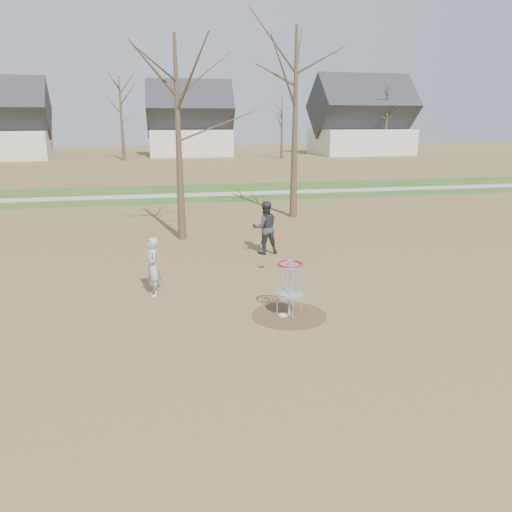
{
  "coord_description": "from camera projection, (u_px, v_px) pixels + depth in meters",
  "views": [
    {
      "loc": [
        -3.04,
        -10.74,
        4.55
      ],
      "look_at": [
        -0.5,
        1.5,
        1.1
      ],
      "focal_mm": 35.0,
      "sensor_mm": 36.0,
      "label": 1
    }
  ],
  "objects": [
    {
      "name": "bare_trees",
      "position": [
        203.0,
        109.0,
        44.64
      ],
      "size": [
        52.62,
        44.98,
        9.0
      ],
      "color": "#382B1E",
      "rests_on": "ground"
    },
    {
      "name": "disc_golf_basket",
      "position": [
        290.0,
        279.0,
        11.7
      ],
      "size": [
        0.64,
        0.64,
        1.35
      ],
      "color": "#9EA3AD",
      "rests_on": "ground"
    },
    {
      "name": "footpath",
      "position": [
        203.0,
        195.0,
        30.82
      ],
      "size": [
        160.0,
        1.5,
        0.01
      ],
      "primitive_type": "cube",
      "color": "#9E9E99",
      "rests_on": "green_band"
    },
    {
      "name": "dirt_circle",
      "position": [
        289.0,
        315.0,
        11.94
      ],
      "size": [
        1.8,
        1.8,
        0.01
      ],
      "primitive_type": "cylinder",
      "color": "#47331E",
      "rests_on": "ground"
    },
    {
      "name": "discs_in_play",
      "position": [
        227.0,
        247.0,
        13.68
      ],
      "size": [
        3.57,
        1.2,
        0.33
      ],
      "color": "#DF580B",
      "rests_on": "ground"
    },
    {
      "name": "player_standing",
      "position": [
        153.0,
        267.0,
        13.1
      ],
      "size": [
        0.48,
        0.64,
        1.58
      ],
      "primitive_type": "imported",
      "rotation": [
        0.0,
        0.0,
        -1.37
      ],
      "color": "#B5B5B5",
      "rests_on": "ground"
    },
    {
      "name": "disc_grounded",
      "position": [
        283.0,
        315.0,
        11.91
      ],
      "size": [
        0.22,
        0.22,
        0.02
      ],
      "primitive_type": "cylinder",
      "color": "silver",
      "rests_on": "dirt_circle"
    },
    {
      "name": "green_band",
      "position": [
        202.0,
        192.0,
        31.76
      ],
      "size": [
        160.0,
        8.0,
        0.01
      ],
      "primitive_type": "cube",
      "color": "#2D5119",
      "rests_on": "ground"
    },
    {
      "name": "player_throwing",
      "position": [
        265.0,
        227.0,
        17.21
      ],
      "size": [
        0.93,
        0.74,
        1.84
      ],
      "primitive_type": "imported",
      "rotation": [
        0.0,
        0.0,
        3.19
      ],
      "color": "#303035",
      "rests_on": "ground"
    },
    {
      "name": "ground",
      "position": [
        289.0,
        315.0,
        11.95
      ],
      "size": [
        160.0,
        160.0,
        0.0
      ],
      "primitive_type": "plane",
      "color": "brown",
      "rests_on": "ground"
    },
    {
      "name": "houses_row",
      "position": [
        210.0,
        127.0,
        61.46
      ],
      "size": [
        56.51,
        10.01,
        7.26
      ],
      "color": "silver",
      "rests_on": "ground"
    }
  ]
}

